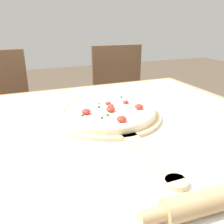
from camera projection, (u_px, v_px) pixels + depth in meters
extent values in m
cube|color=#A87F51|center=(114.00, 128.00, 0.81)|extent=(1.17, 1.03, 0.03)
cylinder|color=#A87F51|center=(163.00, 138.00, 1.52)|extent=(0.06, 0.06, 0.70)
cube|color=silver|center=(114.00, 124.00, 0.80)|extent=(1.09, 0.95, 0.00)
cylinder|color=#D6B784|center=(109.00, 115.00, 0.85)|extent=(0.38, 0.38, 0.01)
cube|color=#D6B784|center=(149.00, 154.00, 0.60)|extent=(0.04, 0.24, 0.01)
cylinder|color=#D6B784|center=(178.00, 182.00, 0.50)|extent=(0.05, 0.05, 0.01)
cylinder|color=beige|center=(109.00, 112.00, 0.84)|extent=(0.34, 0.34, 0.02)
torus|color=beige|center=(109.00, 110.00, 0.84)|extent=(0.34, 0.34, 0.02)
cylinder|color=white|center=(109.00, 109.00, 0.84)|extent=(0.30, 0.30, 0.00)
ellipsoid|color=red|center=(122.00, 119.00, 0.73)|extent=(0.03, 0.03, 0.02)
ellipsoid|color=red|center=(86.00, 112.00, 0.79)|extent=(0.03, 0.03, 0.02)
ellipsoid|color=red|center=(111.00, 106.00, 0.85)|extent=(0.02, 0.02, 0.01)
ellipsoid|color=red|center=(139.00, 107.00, 0.84)|extent=(0.03, 0.03, 0.02)
ellipsoid|color=red|center=(110.00, 109.00, 0.81)|extent=(0.03, 0.03, 0.02)
ellipsoid|color=red|center=(108.00, 103.00, 0.88)|extent=(0.02, 0.02, 0.01)
ellipsoid|color=red|center=(126.00, 102.00, 0.89)|extent=(0.02, 0.02, 0.01)
cube|color=#387533|center=(99.00, 104.00, 0.88)|extent=(0.01, 0.01, 0.01)
cube|color=#387533|center=(82.00, 115.00, 0.77)|extent=(0.01, 0.01, 0.01)
cube|color=#387533|center=(102.00, 118.00, 0.75)|extent=(0.01, 0.01, 0.01)
cube|color=#387533|center=(108.00, 115.00, 0.78)|extent=(0.01, 0.01, 0.01)
cube|color=#387533|center=(99.00, 107.00, 0.85)|extent=(0.01, 0.01, 0.01)
cube|color=#387533|center=(112.00, 107.00, 0.84)|extent=(0.01, 0.01, 0.01)
cube|color=#387533|center=(121.00, 97.00, 0.96)|extent=(0.01, 0.01, 0.01)
cube|color=#387533|center=(87.00, 112.00, 0.80)|extent=(0.01, 0.01, 0.01)
cylinder|color=tan|center=(152.00, 216.00, 0.39)|extent=(0.05, 0.03, 0.03)
cube|color=brown|center=(2.00, 129.00, 1.44)|extent=(0.40, 0.40, 0.02)
cylinder|color=brown|center=(37.00, 169.00, 1.44)|extent=(0.04, 0.04, 0.43)
cylinder|color=brown|center=(32.00, 145.00, 1.72)|extent=(0.04, 0.04, 0.43)
cube|color=brown|center=(124.00, 111.00, 1.73)|extent=(0.43, 0.43, 0.02)
cube|color=brown|center=(117.00, 75.00, 1.80)|extent=(0.38, 0.06, 0.44)
cylinder|color=brown|center=(110.00, 152.00, 1.62)|extent=(0.04, 0.04, 0.43)
cylinder|color=brown|center=(152.00, 145.00, 1.71)|extent=(0.04, 0.04, 0.43)
cylinder|color=brown|center=(98.00, 133.00, 1.91)|extent=(0.04, 0.04, 0.43)
cylinder|color=brown|center=(135.00, 127.00, 2.00)|extent=(0.04, 0.04, 0.43)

